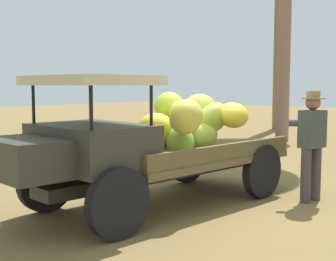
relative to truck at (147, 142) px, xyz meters
name	(u,v)px	position (x,y,z in m)	size (l,w,h in m)	color
ground_plane	(174,203)	(-0.47, 0.11, -0.94)	(60.00, 60.00, 0.00)	olive
truck	(147,142)	(0.00, 0.00, 0.00)	(4.54, 2.02, 1.86)	#323228
farmer	(312,139)	(-1.91, 1.56, 0.00)	(0.52, 0.48, 1.66)	#443B3E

